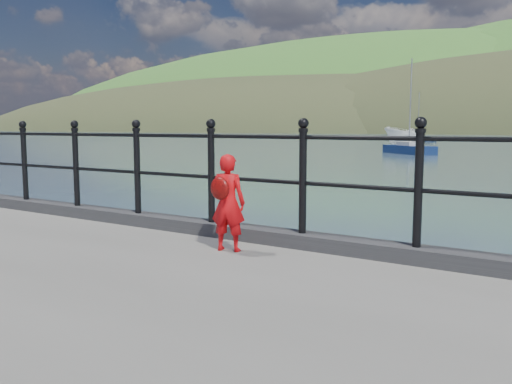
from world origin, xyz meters
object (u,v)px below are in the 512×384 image
Objects in this scene: railing at (255,166)px; child at (227,202)px; launch_white at (405,137)px; sailboat_port at (409,150)px; sailboat_left at (418,139)px.

railing reaches higher than child.
railing is 3.10× the size of launch_white.
railing is 2.25× the size of sailboat_port.
sailboat_left is (-5.32, 22.58, -0.79)m from launch_white.
sailboat_left reaches higher than railing.
sailboat_port reaches higher than railing.
child is 0.12× the size of sailboat_port.
launch_white is (-16.86, 56.70, -0.70)m from railing.
railing is 0.66m from child.
sailboat_left is at bearing -90.40° from child.
sailboat_left is at bearing 145.03° from sailboat_port.
railing reaches higher than launch_white.
sailboat_port is (-11.06, 40.53, -1.16)m from child.
child is (0.05, -0.57, -0.32)m from railing.
sailboat_port is at bearing -75.16° from sailboat_left.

